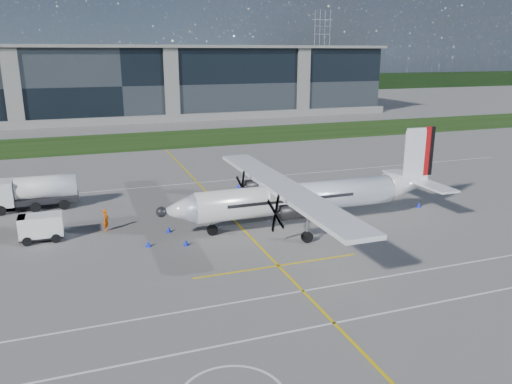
{
  "coord_description": "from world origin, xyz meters",
  "views": [
    {
      "loc": [
        -9.1,
        -35.23,
        14.15
      ],
      "look_at": [
        3.76,
        0.67,
        3.44
      ],
      "focal_mm": 35.0,
      "sensor_mm": 36.0,
      "label": 1
    }
  ],
  "objects_px": {
    "ground_crew_person": "(106,218)",
    "baggage_tug": "(41,228)",
    "safety_cone_nose_port": "(186,242)",
    "turboprop_aircraft": "(308,180)",
    "safety_cone_fwd": "(148,243)",
    "fuel_tanker_truck": "(27,193)",
    "safety_cone_tail": "(419,205)",
    "safety_cone_nose_stbd": "(169,229)",
    "pylon_east": "(322,50)",
    "safety_cone_stbdwing": "(238,186)"
  },
  "relations": [
    {
      "from": "ground_crew_person",
      "to": "baggage_tug",
      "type": "bearing_deg",
      "value": 123.99
    },
    {
      "from": "safety_cone_nose_port",
      "to": "turboprop_aircraft",
      "type": "bearing_deg",
      "value": 7.54
    },
    {
      "from": "safety_cone_fwd",
      "to": "fuel_tanker_truck",
      "type": "bearing_deg",
      "value": 125.05
    },
    {
      "from": "turboprop_aircraft",
      "to": "safety_cone_tail",
      "type": "bearing_deg",
      "value": 3.32
    },
    {
      "from": "fuel_tanker_truck",
      "to": "baggage_tug",
      "type": "xyz_separation_m",
      "value": [
        1.66,
        -9.0,
        -0.52
      ]
    },
    {
      "from": "safety_cone_nose_stbd",
      "to": "ground_crew_person",
      "type": "bearing_deg",
      "value": 156.38
    },
    {
      "from": "baggage_tug",
      "to": "safety_cone_nose_stbd",
      "type": "relative_size",
      "value": 6.8
    },
    {
      "from": "safety_cone_tail",
      "to": "safety_cone_nose_stbd",
      "type": "bearing_deg",
      "value": 176.99
    },
    {
      "from": "baggage_tug",
      "to": "safety_cone_nose_port",
      "type": "relative_size",
      "value": 6.8
    },
    {
      "from": "turboprop_aircraft",
      "to": "safety_cone_nose_port",
      "type": "relative_size",
      "value": 51.66
    },
    {
      "from": "pylon_east",
      "to": "safety_cone_nose_stbd",
      "type": "relative_size",
      "value": 60.0
    },
    {
      "from": "pylon_east",
      "to": "safety_cone_nose_port",
      "type": "relative_size",
      "value": 60.0
    },
    {
      "from": "ground_crew_person",
      "to": "safety_cone_nose_port",
      "type": "distance_m",
      "value": 7.75
    },
    {
      "from": "safety_cone_nose_stbd",
      "to": "safety_cone_tail",
      "type": "bearing_deg",
      "value": -3.01
    },
    {
      "from": "pylon_east",
      "to": "turboprop_aircraft",
      "type": "relative_size",
      "value": 1.16
    },
    {
      "from": "turboprop_aircraft",
      "to": "safety_cone_fwd",
      "type": "xyz_separation_m",
      "value": [
        -13.5,
        -0.71,
        -3.62
      ]
    },
    {
      "from": "turboprop_aircraft",
      "to": "baggage_tug",
      "type": "bearing_deg",
      "value": 170.69
    },
    {
      "from": "pylon_east",
      "to": "ground_crew_person",
      "type": "distance_m",
      "value": 172.4
    },
    {
      "from": "baggage_tug",
      "to": "safety_cone_fwd",
      "type": "relative_size",
      "value": 6.8
    },
    {
      "from": "safety_cone_nose_stbd",
      "to": "turboprop_aircraft",
      "type": "bearing_deg",
      "value": -9.56
    },
    {
      "from": "fuel_tanker_truck",
      "to": "baggage_tug",
      "type": "height_order",
      "value": "fuel_tanker_truck"
    },
    {
      "from": "safety_cone_stbdwing",
      "to": "baggage_tug",
      "type": "bearing_deg",
      "value": -153.22
    },
    {
      "from": "ground_crew_person",
      "to": "safety_cone_nose_port",
      "type": "relative_size",
      "value": 4.21
    },
    {
      "from": "pylon_east",
      "to": "baggage_tug",
      "type": "height_order",
      "value": "pylon_east"
    },
    {
      "from": "ground_crew_person",
      "to": "safety_cone_fwd",
      "type": "bearing_deg",
      "value": -122.55
    },
    {
      "from": "turboprop_aircraft",
      "to": "fuel_tanker_truck",
      "type": "bearing_deg",
      "value": 151.28
    },
    {
      "from": "baggage_tug",
      "to": "safety_cone_tail",
      "type": "height_order",
      "value": "baggage_tug"
    },
    {
      "from": "pylon_east",
      "to": "safety_cone_tail",
      "type": "bearing_deg",
      "value": -113.52
    },
    {
      "from": "fuel_tanker_truck",
      "to": "baggage_tug",
      "type": "relative_size",
      "value": 2.42
    },
    {
      "from": "turboprop_aircraft",
      "to": "safety_cone_stbdwing",
      "type": "relative_size",
      "value": 51.66
    },
    {
      "from": "safety_cone_fwd",
      "to": "safety_cone_stbdwing",
      "type": "bearing_deg",
      "value": 50.07
    },
    {
      "from": "safety_cone_nose_stbd",
      "to": "safety_cone_nose_port",
      "type": "height_order",
      "value": "same"
    },
    {
      "from": "safety_cone_nose_stbd",
      "to": "pylon_east",
      "type": "bearing_deg",
      "value": 59.09
    },
    {
      "from": "turboprop_aircraft",
      "to": "safety_cone_tail",
      "type": "distance_m",
      "value": 12.56
    },
    {
      "from": "safety_cone_tail",
      "to": "safety_cone_fwd",
      "type": "height_order",
      "value": "same"
    },
    {
      "from": "turboprop_aircraft",
      "to": "fuel_tanker_truck",
      "type": "height_order",
      "value": "turboprop_aircraft"
    },
    {
      "from": "safety_cone_tail",
      "to": "safety_cone_stbdwing",
      "type": "xyz_separation_m",
      "value": [
        -13.92,
        12.43,
        0.0
      ]
    },
    {
      "from": "pylon_east",
      "to": "safety_cone_nose_port",
      "type": "bearing_deg",
      "value": -120.14
    },
    {
      "from": "safety_cone_tail",
      "to": "safety_cone_nose_port",
      "type": "height_order",
      "value": "same"
    },
    {
      "from": "safety_cone_tail",
      "to": "safety_cone_fwd",
      "type": "xyz_separation_m",
      "value": [
        -25.5,
        -1.41,
        0.0
      ]
    },
    {
      "from": "safety_cone_tail",
      "to": "safety_cone_fwd",
      "type": "distance_m",
      "value": 25.54
    },
    {
      "from": "pylon_east",
      "to": "safety_cone_fwd",
      "type": "height_order",
      "value": "pylon_east"
    },
    {
      "from": "fuel_tanker_truck",
      "to": "safety_cone_tail",
      "type": "relative_size",
      "value": 16.45
    },
    {
      "from": "safety_cone_fwd",
      "to": "safety_cone_tail",
      "type": "bearing_deg",
      "value": 3.16
    },
    {
      "from": "safety_cone_nose_stbd",
      "to": "safety_cone_fwd",
      "type": "relative_size",
      "value": 1.0
    },
    {
      "from": "baggage_tug",
      "to": "safety_cone_stbdwing",
      "type": "relative_size",
      "value": 6.8
    },
    {
      "from": "fuel_tanker_truck",
      "to": "baggage_tug",
      "type": "distance_m",
      "value": 9.17
    },
    {
      "from": "safety_cone_tail",
      "to": "safety_cone_nose_port",
      "type": "distance_m",
      "value": 22.85
    },
    {
      "from": "turboprop_aircraft",
      "to": "safety_cone_tail",
      "type": "height_order",
      "value": "turboprop_aircraft"
    },
    {
      "from": "ground_crew_person",
      "to": "safety_cone_nose_port",
      "type": "xyz_separation_m",
      "value": [
        5.47,
        -5.43,
        -0.8
      ]
    }
  ]
}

